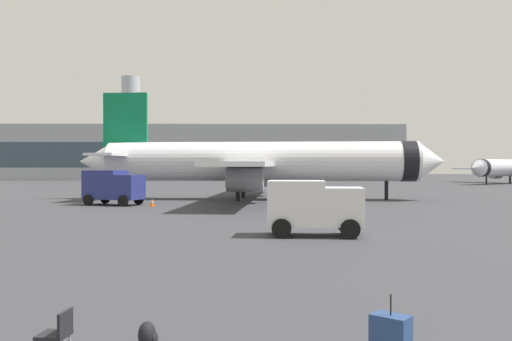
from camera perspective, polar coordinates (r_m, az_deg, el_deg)
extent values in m
cylinder|color=white|center=(52.03, 0.54, 0.98)|extent=(30.23, 6.68, 3.80)
cone|color=white|center=(53.38, 18.17, 0.94)|extent=(2.74, 3.82, 3.61)
cone|color=white|center=(55.73, -16.74, 0.93)|extent=(3.52, 3.71, 3.42)
cylinder|color=black|center=(52.91, 15.85, 0.95)|extent=(1.77, 3.99, 3.88)
cube|color=white|center=(60.08, 0.14, 0.64)|extent=(6.32, 16.39, 0.36)
cube|color=white|center=(44.15, -1.49, 0.67)|extent=(6.32, 16.39, 0.36)
cylinder|color=gray|center=(57.60, -0.06, -0.65)|extent=(3.40, 2.50, 2.20)
cylinder|color=gray|center=(46.65, -1.16, -0.94)|extent=(3.40, 2.50, 2.20)
cube|color=#0C7247|center=(54.82, -13.72, 4.71)|extent=(4.41, 0.78, 6.40)
cube|color=white|center=(57.88, -13.19, 1.52)|extent=(3.17, 6.22, 0.24)
cube|color=white|center=(51.83, -15.36, 1.63)|extent=(3.17, 6.22, 0.24)
cylinder|color=black|center=(52.61, 13.70, -2.09)|extent=(0.36, 0.36, 1.80)
cylinder|color=black|center=(54.65, -1.37, -1.98)|extent=(0.44, 0.44, 1.80)
cylinder|color=black|center=(49.88, -1.95, -2.22)|extent=(0.44, 0.44, 1.80)
cone|color=silver|center=(97.14, 22.31, 0.26)|extent=(3.13, 3.37, 2.81)
cylinder|color=black|center=(98.59, 22.84, 0.26)|extent=(2.61, 3.10, 3.02)
cube|color=silver|center=(111.80, 23.26, 0.17)|extent=(10.15, 12.37, 0.28)
cylinder|color=gray|center=(110.82, 24.12, -0.36)|extent=(3.02, 2.82, 1.71)
cylinder|color=black|center=(99.96, 23.30, -0.99)|extent=(0.28, 0.28, 1.40)
cylinder|color=black|center=(110.32, 25.40, -0.85)|extent=(0.34, 0.34, 1.40)
cube|color=navy|center=(45.34, -13.28, -1.73)|extent=(2.35, 2.65, 2.04)
cube|color=#1E232D|center=(44.94, -12.52, -1.14)|extent=(0.78, 1.88, 0.84)
cube|color=navy|center=(46.69, -15.74, -1.45)|extent=(3.70, 3.17, 2.40)
cylinder|color=black|center=(46.30, -12.37, -3.00)|extent=(0.92, 0.53, 0.90)
cylinder|color=black|center=(44.38, -13.96, -3.16)|extent=(0.92, 0.53, 0.90)
cylinder|color=black|center=(48.18, -15.75, -2.87)|extent=(0.92, 0.53, 0.90)
cylinder|color=black|center=(46.33, -17.42, -3.01)|extent=(0.92, 0.53, 0.90)
cube|color=white|center=(25.40, 9.29, -3.80)|extent=(1.95, 2.16, 1.78)
cube|color=#1E232D|center=(25.45, 10.98, -2.85)|extent=(0.26, 1.80, 0.74)
cube|color=white|center=(25.31, 4.32, -3.46)|extent=(2.82, 2.25, 2.10)
cylinder|color=black|center=(26.55, 9.59, -5.65)|extent=(0.92, 0.31, 0.90)
cylinder|color=black|center=(24.47, 10.00, -6.18)|extent=(0.92, 0.31, 0.90)
cylinder|color=black|center=(26.47, 2.90, -5.66)|extent=(0.92, 0.31, 0.90)
cylinder|color=black|center=(24.39, 2.73, -6.19)|extent=(0.92, 0.31, 0.90)
cube|color=#F2590C|center=(55.07, 11.40, -2.88)|extent=(0.44, 0.44, 0.04)
cone|color=#F2590C|center=(55.06, 11.40, -2.56)|extent=(0.36, 0.36, 0.59)
cylinder|color=white|center=(55.05, 11.40, -2.53)|extent=(0.23, 0.23, 0.10)
cube|color=#F2590C|center=(44.10, -10.98, -3.74)|extent=(0.44, 0.44, 0.04)
cone|color=#F2590C|center=(44.08, -10.99, -3.34)|extent=(0.36, 0.36, 0.58)
cylinder|color=white|center=(44.08, -10.99, -3.30)|extent=(0.23, 0.23, 0.10)
cube|color=navy|center=(9.91, 14.14, -16.63)|extent=(0.75, 0.72, 0.70)
cylinder|color=black|center=(9.77, 14.15, -13.66)|extent=(0.02, 0.02, 0.36)
ellipsoid|color=black|center=(10.35, -11.53, -16.74)|extent=(0.32, 0.40, 0.48)
ellipsoid|color=black|center=(10.35, -10.73, -17.16)|extent=(0.12, 0.28, 0.24)
cube|color=black|center=(10.08, -20.73, -16.06)|extent=(0.54, 0.54, 0.06)
cube|color=black|center=(9.92, -19.62, -15.00)|extent=(0.12, 0.48, 0.40)
cube|color=#9EA3AD|center=(130.47, -5.95, 1.89)|extent=(95.44, 16.88, 12.70)
cube|color=#334756|center=(122.01, -6.30, 1.68)|extent=(90.67, 0.10, 5.72)
cylinder|color=#9EA3AD|center=(133.85, -13.18, 7.14)|extent=(4.40, 4.40, 12.00)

